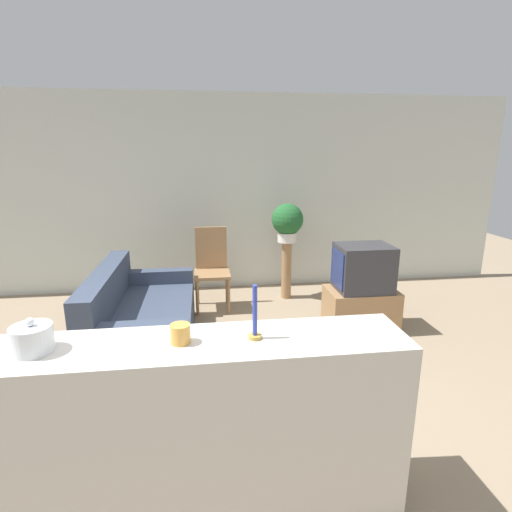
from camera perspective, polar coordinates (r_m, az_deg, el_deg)
The scene contains 12 objects.
ground_plane at distance 2.94m, azimuth -8.60°, elevation -26.62°, with size 14.00×14.00×0.00m, color gray.
wall_back at distance 5.67m, azimuth -8.65°, elevation 8.63°, with size 9.00×0.06×2.70m.
couch at distance 4.22m, azimuth -16.13°, elevation -8.90°, with size 0.92×1.68×0.82m.
tv_stand at distance 4.62m, azimuth 14.68°, elevation -7.37°, with size 0.75×0.49×0.47m.
television at distance 4.47m, azimuth 15.01°, elevation -1.63°, with size 0.59×0.46×0.50m.
wooden_chair at distance 5.05m, azimuth -6.34°, elevation -1.25°, with size 0.44×0.44×1.02m.
plant_stand at distance 5.38m, azimuth 4.37°, elevation -2.01°, with size 0.13×0.13×0.78m.
potted_plant at distance 5.23m, azimuth 4.51°, elevation 5.00°, with size 0.41×0.41×0.51m.
foreground_counter at distance 2.32m, azimuth -9.26°, elevation -23.39°, with size 2.24×0.44×1.02m.
decorative_bowl at distance 2.17m, azimuth -29.32°, elevation -10.26°, with size 0.19×0.19×0.17m.
candle_jar at distance 2.03m, azimuth -10.75°, elevation -10.86°, with size 0.10×0.10×0.10m.
candlestick at distance 2.01m, azimuth -0.16°, elevation -9.24°, with size 0.07×0.07×0.28m.
Camera 1 is at (0.10, -2.21, 1.93)m, focal length 28.00 mm.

